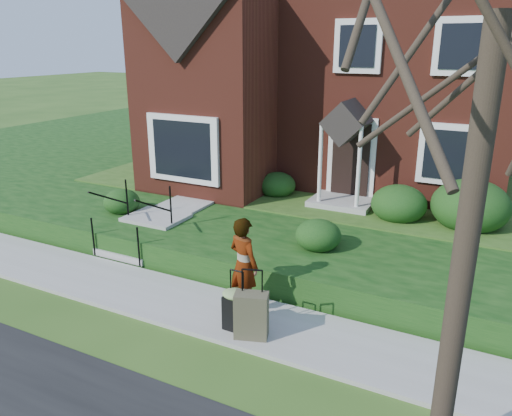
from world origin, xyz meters
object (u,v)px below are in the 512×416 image
Objects in this scene: suitcase_black at (235,307)px; suitcase_olive at (251,315)px; front_steps at (145,230)px; woman at (244,265)px.

suitcase_olive is at bearing -10.02° from suitcase_black.
suitcase_olive reaches higher than suitcase_black.
woman is at bearing -23.93° from front_steps.
woman is 0.84m from suitcase_black.
woman is 1.64× the size of suitcase_black.
front_steps is 4.67m from suitcase_olive.
woman is at bearing 107.74° from suitcase_olive.
suitcase_black is at bearing -30.95° from front_steps.
suitcase_black is (0.20, -0.67, -0.46)m from woman.
woman reaches higher than suitcase_olive.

